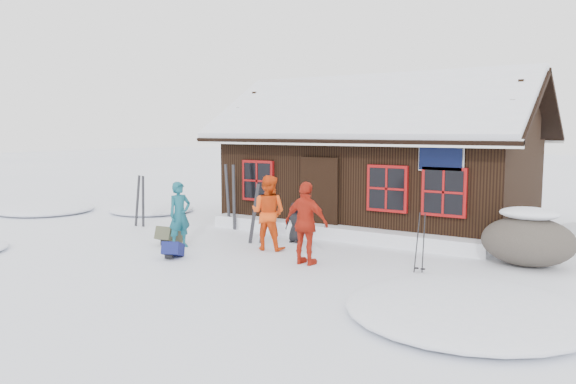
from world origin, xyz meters
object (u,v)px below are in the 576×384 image
object	(u,v)px
backpack_olive	(169,238)
ski_pair_left	(140,202)
backpack_blue	(173,252)
skier_orange_left	(268,213)
skier_orange_right	(306,223)
skier_teal	(180,215)
boulder	(528,240)
ski_poles	(420,244)
skier_crouched	(296,222)

from	to	relation	value
backpack_olive	ski_pair_left	bearing A→B (deg)	143.87
backpack_blue	ski_pair_left	bearing A→B (deg)	119.77
skier_orange_left	skier_orange_right	distance (m)	1.69
skier_teal	backpack_olive	world-z (taller)	skier_teal
skier_orange_right	backpack_olive	xyz separation A→B (m)	(-3.86, -0.07, -0.70)
boulder	ski_poles	xyz separation A→B (m)	(-1.64, -1.73, 0.02)
skier_orange_left	backpack_olive	distance (m)	2.60
skier_teal	boulder	world-z (taller)	skier_teal
skier_orange_right	boulder	distance (m)	4.53
ski_pair_left	skier_orange_left	bearing A→B (deg)	-2.76
skier_teal	ski_poles	bearing A→B (deg)	-66.82
ski_poles	backpack_blue	size ratio (longest dim) A/B	2.47
skier_orange_left	skier_teal	bearing A→B (deg)	15.74
ski_poles	skier_orange_left	bearing A→B (deg)	178.01
skier_orange_left	skier_orange_right	world-z (taller)	skier_orange_left
skier_teal	backpack_blue	xyz separation A→B (m)	(0.70, -0.94, -0.64)
ski_pair_left	backpack_olive	distance (m)	2.93
ski_pair_left	ski_poles	xyz separation A→B (m)	(8.58, -0.66, -0.14)
skier_teal	skier_orange_left	distance (m)	2.12
skier_teal	skier_crouched	xyz separation A→B (m)	(1.97, 2.00, -0.28)
skier_teal	skier_crouched	size ratio (longest dim) A/B	1.55
skier_orange_left	backpack_olive	size ratio (longest dim) A/B	3.00
ski_pair_left	skier_teal	bearing A→B (deg)	-22.75
skier_crouched	backpack_blue	size ratio (longest dim) A/B	2.04
ski_pair_left	ski_poles	distance (m)	8.61
skier_orange_right	ski_pair_left	size ratio (longest dim) A/B	1.12
boulder	skier_orange_right	bearing A→B (deg)	-148.28
skier_orange_left	boulder	bearing A→B (deg)	-173.69
skier_orange_right	ski_pair_left	bearing A→B (deg)	-10.80
ski_poles	skier_orange_right	bearing A→B (deg)	-163.78
skier_teal	skier_crouched	bearing A→B (deg)	-29.52
skier_teal	skier_orange_right	bearing A→B (deg)	-72.22
skier_orange_right	boulder	bearing A→B (deg)	-147.53
skier_orange_left	boulder	distance (m)	5.59
skier_teal	ski_pair_left	distance (m)	3.32
skier_orange_right	backpack_blue	bearing A→B (deg)	22.95
skier_orange_left	backpack_blue	size ratio (longest dim) A/B	3.51
backpack_blue	ski_poles	bearing A→B (deg)	-7.44
skier_crouched	boulder	distance (m)	5.30
ski_pair_left	backpack_blue	size ratio (longest dim) A/B	3.10
skier_teal	ski_poles	distance (m)	5.66
skier_crouched	backpack_blue	xyz separation A→B (m)	(-1.27, -2.94, -0.37)
skier_orange_left	skier_orange_right	size ratio (longest dim) A/B	1.01
backpack_olive	skier_crouched	bearing A→B (deg)	30.56
skier_crouched	boulder	world-z (taller)	boulder
backpack_blue	skier_orange_left	bearing A→B (deg)	30.29
skier_teal	backpack_blue	size ratio (longest dim) A/B	3.15
skier_teal	skier_orange_right	size ratio (longest dim) A/B	0.91
skier_orange_right	backpack_olive	size ratio (longest dim) A/B	2.97
skier_crouched	ski_pair_left	world-z (taller)	ski_pair_left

